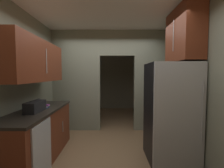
{
  "coord_description": "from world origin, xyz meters",
  "views": [
    {
      "loc": [
        0.08,
        -2.71,
        1.53
      ],
      "look_at": [
        0.1,
        0.69,
        1.32
      ],
      "focal_mm": 24.31,
      "sensor_mm": 36.0,
      "label": 1
    }
  ],
  "objects_px": {
    "refrigerator": "(170,112)",
    "boombox": "(34,107)",
    "dishwasher": "(42,152)",
    "book_stack": "(45,106)"
  },
  "relations": [
    {
      "from": "book_stack",
      "to": "dishwasher",
      "type": "bearing_deg",
      "value": -70.6
    },
    {
      "from": "refrigerator",
      "to": "boombox",
      "type": "relative_size",
      "value": 4.09
    },
    {
      "from": "refrigerator",
      "to": "boombox",
      "type": "distance_m",
      "value": 2.33
    },
    {
      "from": "dishwasher",
      "to": "book_stack",
      "type": "relative_size",
      "value": 5.19
    },
    {
      "from": "refrigerator",
      "to": "dishwasher",
      "type": "relative_size",
      "value": 2.03
    },
    {
      "from": "refrigerator",
      "to": "book_stack",
      "type": "distance_m",
      "value": 2.29
    },
    {
      "from": "dishwasher",
      "to": "refrigerator",
      "type": "bearing_deg",
      "value": 14.81
    },
    {
      "from": "refrigerator",
      "to": "boombox",
      "type": "xyz_separation_m",
      "value": [
        -2.32,
        -0.17,
        0.14
      ]
    },
    {
      "from": "dishwasher",
      "to": "book_stack",
      "type": "distance_m",
      "value": 0.88
    },
    {
      "from": "dishwasher",
      "to": "boombox",
      "type": "height_order",
      "value": "boombox"
    }
  ]
}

